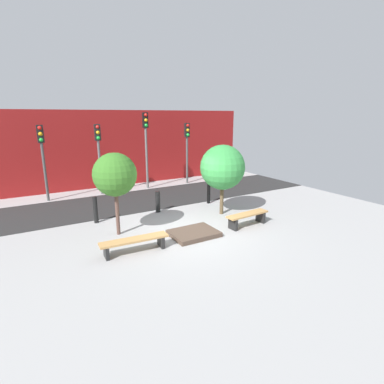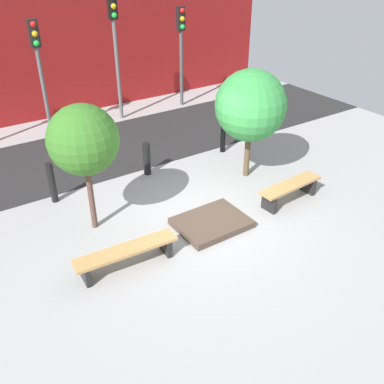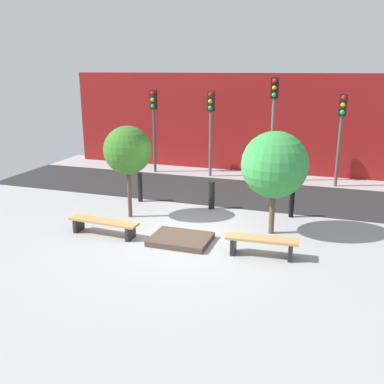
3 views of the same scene
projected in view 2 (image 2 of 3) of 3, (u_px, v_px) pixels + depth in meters
name	position (u px, v px, depth m)	size (l,w,h in m)	color
ground_plane	(205.00, 220.00, 9.48)	(18.00, 18.00, 0.00)	#999999
road_strip	(115.00, 147.00, 12.84)	(18.00, 3.59, 0.01)	#262626
building_facade	(62.00, 53.00, 14.44)	(16.20, 0.50, 4.14)	maroon
bench_left	(127.00, 253.00, 7.99)	(2.01, 0.51, 0.42)	black
bench_right	(290.00, 189.00, 10.01)	(1.74, 0.50, 0.47)	black
planter_bed	(212.00, 223.00, 9.27)	(1.51, 1.18, 0.15)	#4D3C31
tree_behind_left_bench	(83.00, 140.00, 8.25)	(1.41, 1.41, 2.74)	brown
tree_behind_right_bench	(251.00, 106.00, 10.34)	(1.76, 1.76, 2.78)	brown
bollard_far_left	(52.00, 183.00, 9.93)	(0.16, 0.16, 0.99)	black
bollard_left	(147.00, 159.00, 11.15)	(0.19, 0.19, 0.88)	black
bollard_center	(223.00, 137.00, 12.34)	(0.15, 0.15, 0.93)	black
traffic_light_mid_west	(38.00, 57.00, 12.51)	(0.28, 0.27, 3.45)	#5B5B5B
traffic_light_mid_east	(115.00, 36.00, 13.52)	(0.28, 0.27, 4.01)	#606060
traffic_light_east	(181.00, 39.00, 14.90)	(0.28, 0.27, 3.44)	#4B4B4B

